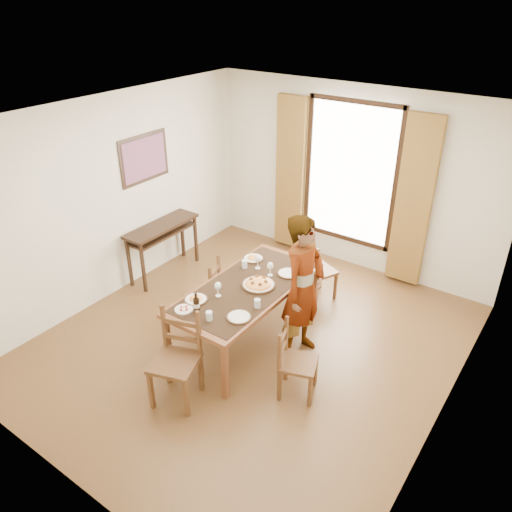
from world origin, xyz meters
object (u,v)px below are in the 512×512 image
Objects in this scene: console_table at (162,232)px; man at (303,288)px; dining_table at (247,291)px; pasta_platter at (258,282)px.

console_table is 0.68× the size of man.
pasta_platter is at bearing 40.28° from dining_table.
console_table is at bearing 163.63° from dining_table.
man is 4.38× the size of pasta_platter.
man reaches higher than pasta_platter.
pasta_platter is (0.10, 0.09, 0.11)m from dining_table.
console_table is 0.60× the size of dining_table.
man is at bearing -8.72° from console_table.
console_table reaches higher than dining_table.
man is 0.56m from pasta_platter.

